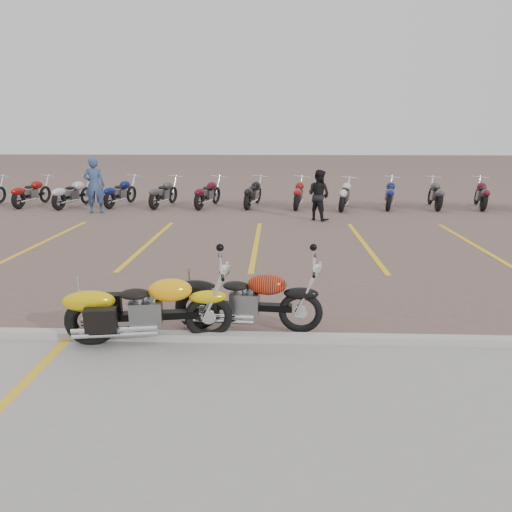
{
  "coord_description": "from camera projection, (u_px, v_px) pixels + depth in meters",
  "views": [
    {
      "loc": [
        0.49,
        -8.18,
        2.76
      ],
      "look_at": [
        0.17,
        -0.25,
        0.75
      ],
      "focal_mm": 35.0,
      "sensor_mm": 36.0,
      "label": 1
    }
  ],
  "objects": [
    {
      "name": "flame_cruiser",
      "position": [
        245.0,
        302.0,
        6.96
      ],
      "size": [
        2.09,
        0.36,
        0.86
      ],
      "rotation": [
        0.08,
        0.0,
        -0.08
      ],
      "color": "black",
      "rests_on": "ground"
    },
    {
      "name": "person_a",
      "position": [
        94.0,
        185.0,
        16.89
      ],
      "size": [
        0.77,
        0.59,
        1.88
      ],
      "primitive_type": "imported",
      "rotation": [
        0.0,
        0.0,
        3.35
      ],
      "color": "navy",
      "rests_on": "ground"
    },
    {
      "name": "yellow_cruiser",
      "position": [
        146.0,
        311.0,
        6.57
      ],
      "size": [
        2.18,
        0.49,
        0.9
      ],
      "rotation": [
        0.11,
        0.0,
        0.15
      ],
      "color": "black",
      "rests_on": "ground"
    },
    {
      "name": "bg_bike_row",
      "position": [
        252.0,
        193.0,
        18.1
      ],
      "size": [
        20.78,
        2.08,
        1.1
      ],
      "color": "black",
      "rests_on": "ground"
    },
    {
      "name": "ground",
      "position": [
        247.0,
        294.0,
        8.62
      ],
      "size": [
        100.0,
        100.0,
        0.0
      ],
      "primitive_type": "plane",
      "color": "brown",
      "rests_on": "ground"
    },
    {
      "name": "concrete_apron",
      "position": [
        216.0,
        462.0,
        4.26
      ],
      "size": [
        60.0,
        5.0,
        0.01
      ],
      "primitive_type": "cube",
      "color": "#9E9B93",
      "rests_on": "ground"
    },
    {
      "name": "curb",
      "position": [
        238.0,
        338.0,
        6.67
      ],
      "size": [
        60.0,
        0.18,
        0.12
      ],
      "primitive_type": "cube",
      "color": "#ADAAA3",
      "rests_on": "ground"
    },
    {
      "name": "person_b",
      "position": [
        319.0,
        195.0,
        15.57
      ],
      "size": [
        0.97,
        0.95,
        1.57
      ],
      "primitive_type": "imported",
      "rotation": [
        0.0,
        0.0,
        2.46
      ],
      "color": "black",
      "rests_on": "ground"
    },
    {
      "name": "parking_stripes",
      "position": [
        256.0,
        243.0,
        12.5
      ],
      "size": [
        38.0,
        5.5,
        0.01
      ],
      "primitive_type": null,
      "color": "gold",
      "rests_on": "ground"
    }
  ]
}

